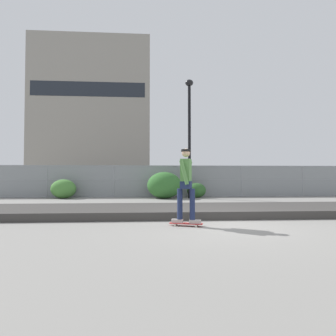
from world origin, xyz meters
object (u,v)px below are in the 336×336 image
object	(u,v)px
skater	(186,180)
shrub_center	(164,185)
skateboard	(186,224)
street_lamp	(189,124)
shrub_right	(196,190)
parked_car_near	(130,182)
shrub_left	(63,189)

from	to	relation	value
skater	shrub_center	bearing A→B (deg)	90.41
skateboard	shrub_center	distance (m)	8.58
street_lamp	shrub_right	distance (m)	3.75
skateboard	parked_car_near	distance (m)	12.39
parked_car_near	shrub_right	world-z (taller)	parked_car_near
skateboard	skater	world-z (taller)	skater
skater	street_lamp	distance (m)	9.15
shrub_left	shrub_right	distance (m)	7.37
skateboard	shrub_right	xyz separation A→B (m)	(1.78, 8.98, 0.36)
street_lamp	shrub_left	size ratio (longest dim) A/B	4.86
street_lamp	shrub_left	xyz separation A→B (m)	(-6.91, 0.44, -3.59)
parked_car_near	shrub_center	distance (m)	4.18
skateboard	shrub_left	size ratio (longest dim) A/B	0.61
street_lamp	shrub_left	distance (m)	7.80
skateboard	shrub_right	world-z (taller)	shrub_right
skater	shrub_right	xyz separation A→B (m)	(1.78, 8.98, -0.69)
street_lamp	skater	bearing A→B (deg)	-98.82
street_lamp	skateboard	bearing A→B (deg)	-98.82
street_lamp	parked_car_near	size ratio (longest dim) A/B	1.45
street_lamp	shrub_center	world-z (taller)	street_lamp
skater	skateboard	bearing A→B (deg)	0.67
shrub_left	shrub_right	xyz separation A→B (m)	(7.37, -0.00, -0.11)
shrub_center	skateboard	bearing A→B (deg)	-89.59
skater	shrub_left	distance (m)	10.59
skater	street_lamp	world-z (taller)	street_lamp
street_lamp	parked_car_near	distance (m)	6.01
shrub_right	shrub_left	bearing A→B (deg)	179.97
shrub_left	shrub_center	xyz separation A→B (m)	(5.53, -0.43, 0.20)
shrub_left	skater	bearing A→B (deg)	-58.11
skateboard	street_lamp	size ratio (longest dim) A/B	0.12
skater	parked_car_near	distance (m)	12.36
shrub_left	shrub_center	size ratio (longest dim) A/B	0.72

